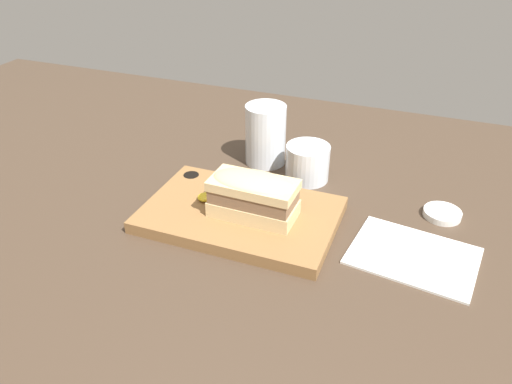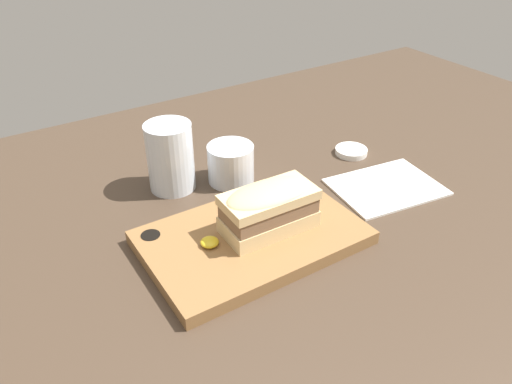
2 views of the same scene
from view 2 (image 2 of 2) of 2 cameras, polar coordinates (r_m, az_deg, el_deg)
The scene contains 8 objects.
dining_table at distance 73.21cm, azimuth -2.52°, elevation -7.97°, with size 196.30×117.99×2.00cm.
serving_board at distance 74.28cm, azimuth -0.51°, elevation -5.21°, with size 31.60×20.43×2.11cm.
sandwich at distance 72.11cm, azimuth 1.50°, elevation -1.66°, with size 13.96×7.17×7.30cm.
mustard_dollop at distance 71.21cm, azimuth -5.33°, elevation -5.73°, with size 2.64×2.64×1.06cm.
water_glass at distance 86.41cm, azimuth -9.71°, elevation 3.51°, with size 7.98×7.98×11.96cm.
wine_glass at distance 88.19cm, azimuth -2.89°, elevation 3.13°, with size 8.20×8.20×6.85cm.
napkin at distance 90.33cm, azimuth 14.65°, elevation 0.56°, with size 19.85×15.84×0.40cm.
condiment_dish at distance 99.90cm, azimuth 10.83°, elevation 4.60°, with size 6.25×6.25×1.12cm.
Camera 2 is at (-27.17, -48.42, 48.71)cm, focal length 35.00 mm.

